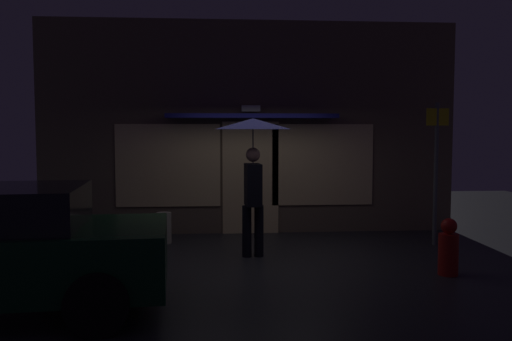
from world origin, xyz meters
TOP-DOWN VIEW (x-y plane):
  - ground_plane at (0.00, 0.00)m, footprint 18.00×18.00m
  - building_facade at (-0.00, 2.34)m, footprint 8.18×1.00m
  - person_with_umbrella at (-0.10, 0.19)m, footprint 1.22×1.22m
  - street_sign_post at (3.18, 0.82)m, footprint 0.40×0.07m
  - sidewalk_bollard at (-1.62, 1.34)m, footprint 0.26×0.26m
  - fire_hydrant at (2.56, -1.14)m, footprint 0.28×0.28m

SIDE VIEW (x-z plane):
  - ground_plane at x=0.00m, z-range 0.00..0.00m
  - sidewalk_bollard at x=-1.62m, z-range 0.00..0.56m
  - fire_hydrant at x=2.56m, z-range -0.03..0.77m
  - street_sign_post at x=3.18m, z-range 0.16..2.68m
  - person_with_umbrella at x=-0.10m, z-range 0.64..2.86m
  - building_facade at x=0.00m, z-range -0.02..4.14m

